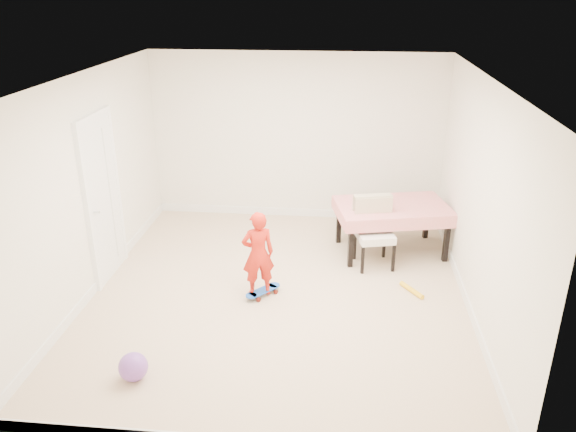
# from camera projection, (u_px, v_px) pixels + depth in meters

# --- Properties ---
(ground) EXTENTS (5.00, 5.00, 0.00)m
(ground) POSITION_uv_depth(u_px,v_px,m) (278.00, 293.00, 6.87)
(ground) COLOR #C8AC8B
(ground) RESTS_ON ground
(ceiling) EXTENTS (4.50, 5.00, 0.04)m
(ceiling) POSITION_uv_depth(u_px,v_px,m) (277.00, 80.00, 5.88)
(ceiling) COLOR white
(ceiling) RESTS_ON wall_back
(wall_back) EXTENTS (4.50, 0.04, 2.60)m
(wall_back) POSITION_uv_depth(u_px,v_px,m) (296.00, 138.00, 8.65)
(wall_back) COLOR silver
(wall_back) RESTS_ON ground
(wall_front) EXTENTS (4.50, 0.04, 2.60)m
(wall_front) POSITION_uv_depth(u_px,v_px,m) (238.00, 312.00, 4.10)
(wall_front) COLOR silver
(wall_front) RESTS_ON ground
(wall_left) EXTENTS (0.04, 5.00, 2.60)m
(wall_left) POSITION_uv_depth(u_px,v_px,m) (89.00, 187.00, 6.58)
(wall_left) COLOR silver
(wall_left) RESTS_ON ground
(wall_right) EXTENTS (0.04, 5.00, 2.60)m
(wall_right) POSITION_uv_depth(u_px,v_px,m) (479.00, 201.00, 6.17)
(wall_right) COLOR silver
(wall_right) RESTS_ON ground
(door) EXTENTS (0.11, 0.94, 2.11)m
(door) POSITION_uv_depth(u_px,v_px,m) (103.00, 200.00, 6.96)
(door) COLOR white
(door) RESTS_ON ground
(baseboard_back) EXTENTS (4.50, 0.02, 0.12)m
(baseboard_back) POSITION_uv_depth(u_px,v_px,m) (296.00, 212.00, 9.14)
(baseboard_back) COLOR white
(baseboard_back) RESTS_ON ground
(baseboard_left) EXTENTS (0.02, 5.00, 0.12)m
(baseboard_left) POSITION_uv_depth(u_px,v_px,m) (102.00, 280.00, 7.06)
(baseboard_left) COLOR white
(baseboard_left) RESTS_ON ground
(baseboard_right) EXTENTS (0.02, 5.00, 0.12)m
(baseboard_right) POSITION_uv_depth(u_px,v_px,m) (466.00, 299.00, 6.64)
(baseboard_right) COLOR white
(baseboard_right) RESTS_ON ground
(dining_table) EXTENTS (1.68, 1.26, 0.70)m
(dining_table) POSITION_uv_depth(u_px,v_px,m) (391.00, 228.00, 7.82)
(dining_table) COLOR red
(dining_table) RESTS_ON ground
(dining_chair) EXTENTS (0.64, 0.70, 0.94)m
(dining_chair) POSITION_uv_depth(u_px,v_px,m) (375.00, 233.00, 7.39)
(dining_chair) COLOR beige
(dining_chair) RESTS_ON ground
(skateboard) EXTENTS (0.47, 0.50, 0.08)m
(skateboard) POSITION_uv_depth(u_px,v_px,m) (263.00, 293.00, 6.82)
(skateboard) COLOR blue
(skateboard) RESTS_ON ground
(child) EXTENTS (0.45, 0.37, 1.06)m
(child) POSITION_uv_depth(u_px,v_px,m) (258.00, 256.00, 6.62)
(child) COLOR red
(child) RESTS_ON ground
(balloon) EXTENTS (0.28, 0.28, 0.28)m
(balloon) POSITION_uv_depth(u_px,v_px,m) (133.00, 367.00, 5.34)
(balloon) COLOR purple
(balloon) RESTS_ON ground
(foam_toy) EXTENTS (0.27, 0.36, 0.06)m
(foam_toy) POSITION_uv_depth(u_px,v_px,m) (412.00, 290.00, 6.89)
(foam_toy) COLOR yellow
(foam_toy) RESTS_ON ground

